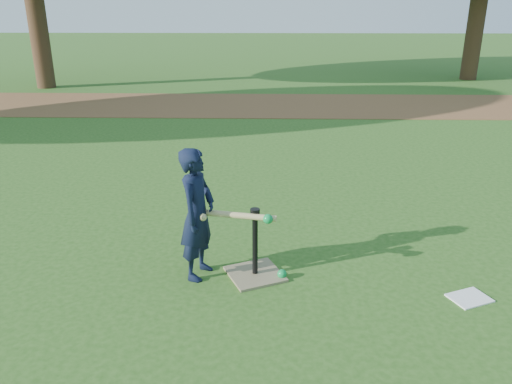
{
  "coord_description": "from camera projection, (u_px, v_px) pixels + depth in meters",
  "views": [
    {
      "loc": [
        0.3,
        -4.05,
        2.17
      ],
      "look_at": [
        0.19,
        0.0,
        0.65
      ],
      "focal_mm": 35.0,
      "sensor_mm": 36.0,
      "label": 1
    }
  ],
  "objects": [
    {
      "name": "ground",
      "position": [
        236.0,
        258.0,
        4.56
      ],
      "size": [
        80.0,
        80.0,
        0.0
      ],
      "primitive_type": "plane",
      "color": "#285116",
      "rests_on": "ground"
    },
    {
      "name": "dirt_strip",
      "position": [
        257.0,
        105.0,
        11.58
      ],
      "size": [
        24.0,
        3.0,
        0.01
      ],
      "primitive_type": "cube",
      "color": "brown",
      "rests_on": "ground"
    },
    {
      "name": "child",
      "position": [
        197.0,
        214.0,
        4.09
      ],
      "size": [
        0.37,
        0.47,
        1.12
      ],
      "primitive_type": "imported",
      "rotation": [
        0.0,
        0.0,
        1.29
      ],
      "color": "black",
      "rests_on": "ground"
    },
    {
      "name": "wiffle_ball_ground",
      "position": [
        282.0,
        274.0,
        4.21
      ],
      "size": [
        0.08,
        0.08,
        0.08
      ],
      "primitive_type": "sphere",
      "color": "#0D9240",
      "rests_on": "ground"
    },
    {
      "name": "clipboard",
      "position": [
        469.0,
        298.0,
        3.93
      ],
      "size": [
        0.37,
        0.33,
        0.01
      ],
      "primitive_type": "cube",
      "rotation": [
        0.0,
        0.0,
        0.41
      ],
      "color": "white",
      "rests_on": "ground"
    },
    {
      "name": "batting_tee",
      "position": [
        255.0,
        264.0,
        4.24
      ],
      "size": [
        0.57,
        0.57,
        0.61
      ],
      "color": "#827352",
      "rests_on": "ground"
    },
    {
      "name": "swing_action",
      "position": [
        242.0,
        217.0,
        4.04
      ],
      "size": [
        0.63,
        0.2,
        0.08
      ],
      "color": "tan",
      "rests_on": "ground"
    }
  ]
}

